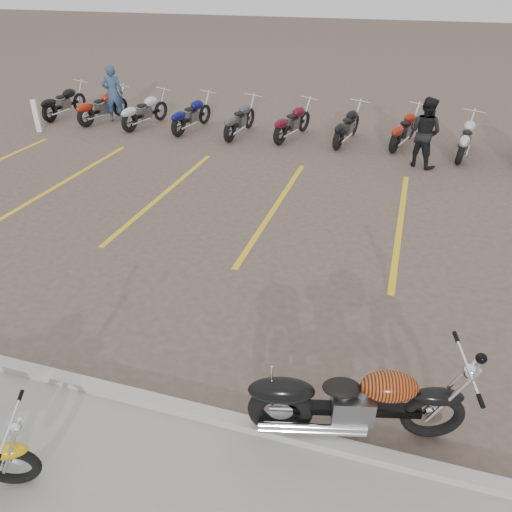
% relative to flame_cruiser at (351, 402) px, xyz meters
% --- Properties ---
extents(ground, '(100.00, 100.00, 0.00)m').
position_rel_flame_cruiser_xyz_m(ground, '(-2.41, 1.72, -0.49)').
color(ground, brown).
rests_on(ground, ground).
extents(curb, '(60.00, 0.18, 0.12)m').
position_rel_flame_cruiser_xyz_m(curb, '(-2.41, -0.28, -0.43)').
color(curb, '#ADAAA3').
rests_on(curb, ground).
extents(parking_stripes, '(38.00, 5.50, 0.01)m').
position_rel_flame_cruiser_xyz_m(parking_stripes, '(-2.41, 5.72, -0.49)').
color(parking_stripes, yellow).
rests_on(parking_stripes, ground).
extents(flame_cruiser, '(2.35, 0.74, 0.98)m').
position_rel_flame_cruiser_xyz_m(flame_cruiser, '(0.00, 0.00, 0.00)').
color(flame_cruiser, black).
rests_on(flame_cruiser, ground).
extents(person_a, '(0.80, 0.69, 1.84)m').
position_rel_flame_cruiser_xyz_m(person_a, '(-9.52, 10.98, 0.43)').
color(person_a, navy).
rests_on(person_a, ground).
extents(person_b, '(1.10, 1.03, 1.81)m').
position_rel_flame_cruiser_xyz_m(person_b, '(0.57, 9.44, 0.42)').
color(person_b, black).
rests_on(person_b, ground).
extents(bollard, '(0.20, 0.20, 1.00)m').
position_rel_flame_cruiser_xyz_m(bollard, '(-11.24, 9.12, 0.01)').
color(bollard, silver).
rests_on(bollard, ground).
extents(bg_bike_row, '(17.46, 2.08, 1.10)m').
position_rel_flame_cruiser_xyz_m(bg_bike_row, '(-3.28, 10.84, 0.06)').
color(bg_bike_row, black).
rests_on(bg_bike_row, ground).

